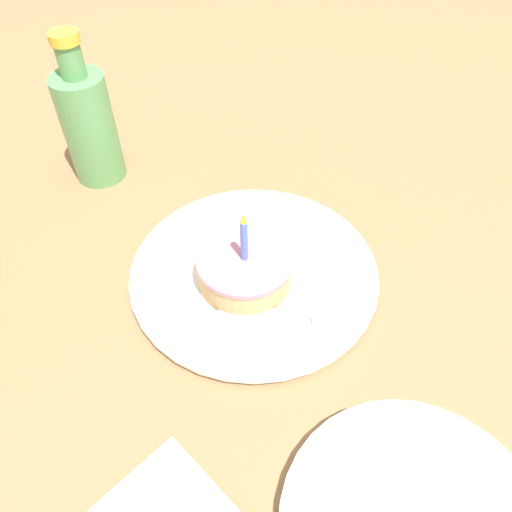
% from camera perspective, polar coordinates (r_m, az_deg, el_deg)
% --- Properties ---
extents(ground_plane, '(2.40, 2.40, 0.04)m').
position_cam_1_polar(ground_plane, '(0.58, -1.38, -2.72)').
color(ground_plane, olive).
rests_on(ground_plane, ground).
extents(plate, '(0.27, 0.27, 0.01)m').
position_cam_1_polar(plate, '(0.56, 0.00, -1.69)').
color(plate, white).
rests_on(plate, ground_plane).
extents(cake_slice, '(0.10, 0.10, 0.10)m').
position_cam_1_polar(cake_slice, '(0.52, -1.29, -1.55)').
color(cake_slice, tan).
rests_on(cake_slice, plate).
extents(fork, '(0.15, 0.15, 0.01)m').
position_cam_1_polar(fork, '(0.51, 1.95, -6.74)').
color(fork, '#B2B2B7').
rests_on(fork, plate).
extents(bottle, '(0.07, 0.07, 0.19)m').
position_cam_1_polar(bottle, '(0.68, -18.58, 14.08)').
color(bottle, '#599959').
rests_on(bottle, ground_plane).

